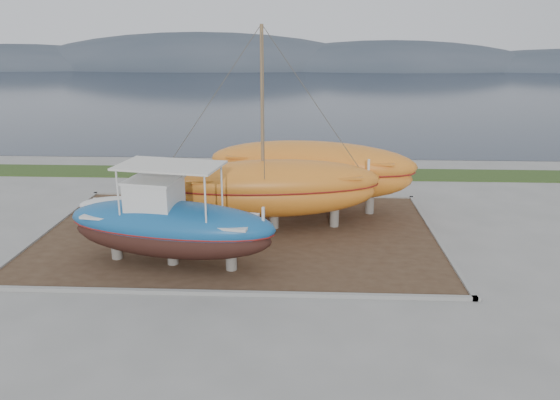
# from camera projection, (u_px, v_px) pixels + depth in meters

# --- Properties ---
(ground) EXTENTS (140.00, 140.00, 0.00)m
(ground) POSITION_uv_depth(u_px,v_px,m) (227.00, 271.00, 21.69)
(ground) COLOR gray
(ground) RESTS_ON ground
(dirt_patch) EXTENTS (18.00, 12.00, 0.06)m
(dirt_patch) POSITION_uv_depth(u_px,v_px,m) (239.00, 234.00, 25.50)
(dirt_patch) COLOR #422D1E
(dirt_patch) RESTS_ON ground
(curb_frame) EXTENTS (18.60, 12.60, 0.15)m
(curb_frame) POSITION_uv_depth(u_px,v_px,m) (239.00, 233.00, 25.49)
(curb_frame) COLOR gray
(curb_frame) RESTS_ON ground
(grass_strip) EXTENTS (44.00, 3.00, 0.08)m
(grass_strip) POSITION_uv_depth(u_px,v_px,m) (259.00, 173.00, 36.47)
(grass_strip) COLOR #284219
(grass_strip) RESTS_ON ground
(sea) EXTENTS (260.00, 100.00, 0.04)m
(sea) POSITION_uv_depth(u_px,v_px,m) (287.00, 90.00, 88.48)
(sea) COLOR #182230
(sea) RESTS_ON ground
(mountain_ridge) EXTENTS (200.00, 36.00, 20.00)m
(mountain_ridge) POSITION_uv_depth(u_px,v_px,m) (294.00, 68.00, 140.96)
(mountain_ridge) COLOR #333D49
(mountain_ridge) RESTS_ON ground
(blue_caique) EXTENTS (8.97, 4.21, 4.15)m
(blue_caique) POSITION_uv_depth(u_px,v_px,m) (170.00, 215.00, 21.58)
(blue_caique) COLOR #185998
(blue_caique) RESTS_ON dirt_patch
(white_dinghy) EXTENTS (4.58, 1.74, 1.37)m
(white_dinghy) POSITION_uv_depth(u_px,v_px,m) (127.00, 212.00, 26.42)
(white_dinghy) COLOR silver
(white_dinghy) RESTS_ON dirt_patch
(orange_sailboat) EXTENTS (10.44, 4.27, 9.35)m
(orange_sailboat) POSITION_uv_depth(u_px,v_px,m) (274.00, 131.00, 24.86)
(orange_sailboat) COLOR orange
(orange_sailboat) RESTS_ON dirt_patch
(orange_bare_hull) EXTENTS (11.19, 4.98, 3.54)m
(orange_bare_hull) POSITION_uv_depth(u_px,v_px,m) (311.00, 177.00, 28.48)
(orange_bare_hull) COLOR orange
(orange_bare_hull) RESTS_ON dirt_patch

